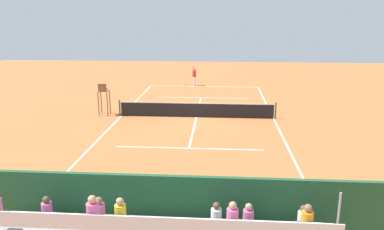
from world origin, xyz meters
TOP-DOWN VIEW (x-y plane):
  - ground_plane at (0.00, 0.00)m, footprint 60.00×60.00m
  - court_line_markings at (0.00, -0.04)m, footprint 10.10×22.20m
  - tennis_net at (0.00, 0.00)m, footprint 10.30×0.10m
  - backdrop_wall at (0.00, 14.00)m, footprint 18.00×0.16m
  - umpire_chair at (6.20, -0.19)m, footprint 0.67×0.67m
  - courtside_bench at (-2.17, 13.27)m, footprint 1.80×0.40m
  - equipment_bag at (-0.28, 13.40)m, footprint 0.90×0.36m
  - tennis_player at (0.92, -11.37)m, footprint 0.44×0.56m
  - tennis_racket at (2.01, -11.47)m, footprint 0.58×0.34m
  - tennis_ball_near at (1.95, -8.39)m, footprint 0.07×0.07m

SIDE VIEW (x-z plane):
  - ground_plane at x=0.00m, z-range 0.00..0.00m
  - court_line_markings at x=0.00m, z-range 0.00..0.01m
  - tennis_racket at x=2.01m, z-range 0.00..0.03m
  - tennis_ball_near at x=1.95m, z-range 0.00..0.07m
  - equipment_bag at x=-0.28m, z-range 0.00..0.36m
  - tennis_net at x=0.00m, z-range -0.03..1.04m
  - courtside_bench at x=-2.17m, z-range 0.09..1.02m
  - backdrop_wall at x=0.00m, z-range 0.00..2.00m
  - tennis_player at x=0.92m, z-range 0.05..1.98m
  - umpire_chair at x=6.20m, z-range 0.24..2.38m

